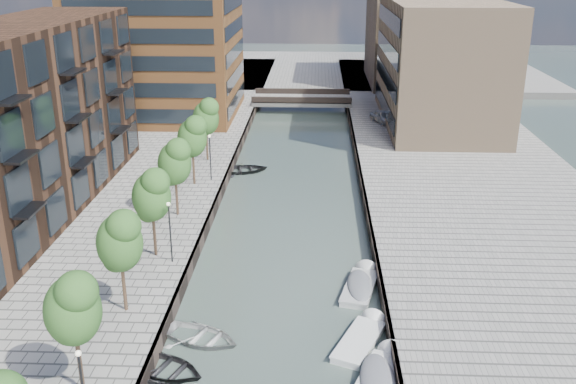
# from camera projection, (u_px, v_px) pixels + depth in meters

# --- Properties ---
(water) EXTENTS (300.00, 300.00, 0.00)m
(water) POSITION_uv_depth(u_px,v_px,m) (293.00, 192.00, 56.46)
(water) COLOR #38473F
(water) RESTS_ON ground
(quay_right) EXTENTS (20.00, 140.00, 1.00)m
(quay_right) POSITION_uv_depth(u_px,v_px,m) (477.00, 189.00, 55.61)
(quay_right) COLOR gray
(quay_right) RESTS_ON ground
(quay_wall_left) EXTENTS (0.25, 140.00, 1.00)m
(quay_wall_left) POSITION_uv_depth(u_px,v_px,m) (224.00, 186.00, 56.54)
(quay_wall_left) COLOR #332823
(quay_wall_left) RESTS_ON ground
(quay_wall_right) EXTENTS (0.25, 140.00, 1.00)m
(quay_wall_right) POSITION_uv_depth(u_px,v_px,m) (362.00, 188.00, 56.03)
(quay_wall_right) COLOR #332823
(quay_wall_right) RESTS_ON ground
(far_closure) EXTENTS (80.00, 40.00, 1.00)m
(far_closure) POSITION_uv_depth(u_px,v_px,m) (306.00, 71.00, 112.48)
(far_closure) COLOR gray
(far_closure) RESTS_ON ground
(apartment_block) EXTENTS (8.00, 38.00, 14.00)m
(apartment_block) POSITION_uv_depth(u_px,v_px,m) (4.00, 130.00, 45.16)
(apartment_block) COLOR #321D13
(apartment_block) RESTS_ON quay_left
(tan_block_near) EXTENTS (12.00, 25.00, 14.00)m
(tan_block_near) POSITION_uv_depth(u_px,v_px,m) (439.00, 63.00, 73.60)
(tan_block_near) COLOR #907458
(tan_block_near) RESTS_ON quay_right
(tan_block_far) EXTENTS (12.00, 20.00, 16.00)m
(tan_block_far) POSITION_uv_depth(u_px,v_px,m) (410.00, 29.00, 97.61)
(tan_block_far) COLOR #907458
(tan_block_far) RESTS_ON quay_right
(bridge) EXTENTS (13.00, 6.00, 1.30)m
(bridge) POSITION_uv_depth(u_px,v_px,m) (302.00, 99.00, 85.95)
(bridge) COLOR gray
(bridge) RESTS_ON ground
(tree_1) EXTENTS (2.50, 2.50, 5.95)m
(tree_1) POSITION_uv_depth(u_px,v_px,m) (72.00, 306.00, 27.81)
(tree_1) COLOR #382619
(tree_1) RESTS_ON quay_left
(tree_2) EXTENTS (2.50, 2.50, 5.95)m
(tree_2) POSITION_uv_depth(u_px,v_px,m) (119.00, 239.00, 34.37)
(tree_2) COLOR #382619
(tree_2) RESTS_ON quay_left
(tree_3) EXTENTS (2.50, 2.50, 5.95)m
(tree_3) POSITION_uv_depth(u_px,v_px,m) (151.00, 194.00, 40.92)
(tree_3) COLOR #382619
(tree_3) RESTS_ON quay_left
(tree_4) EXTENTS (2.50, 2.50, 5.95)m
(tree_4) POSITION_uv_depth(u_px,v_px,m) (174.00, 161.00, 47.48)
(tree_4) COLOR #382619
(tree_4) RESTS_ON quay_left
(tree_5) EXTENTS (2.50, 2.50, 5.95)m
(tree_5) POSITION_uv_depth(u_px,v_px,m) (192.00, 136.00, 54.04)
(tree_5) COLOR #382619
(tree_5) RESTS_ON quay_left
(tree_6) EXTENTS (2.50, 2.50, 5.95)m
(tree_6) POSITION_uv_depth(u_px,v_px,m) (206.00, 116.00, 60.59)
(tree_6) COLOR #382619
(tree_6) RESTS_ON quay_left
(lamp_1) EXTENTS (0.24, 0.24, 4.12)m
(lamp_1) POSITION_uv_depth(u_px,v_px,m) (170.00, 226.00, 40.56)
(lamp_1) COLOR black
(lamp_1) RESTS_ON quay_left
(lamp_2) EXTENTS (0.24, 0.24, 4.12)m
(lamp_2) POSITION_uv_depth(u_px,v_px,m) (210.00, 153.00, 55.54)
(lamp_2) COLOR black
(lamp_2) RESTS_ON quay_left
(sloop_1) EXTENTS (5.08, 4.41, 0.88)m
(sloop_1) POSITION_uv_depth(u_px,v_px,m) (165.00, 372.00, 32.12)
(sloop_1) COLOR black
(sloop_1) RESTS_ON ground
(sloop_3) EXTENTS (5.25, 4.56, 0.91)m
(sloop_3) POSITION_uv_depth(u_px,v_px,m) (202.00, 340.00, 34.73)
(sloop_3) COLOR #ADADAB
(sloop_3) RESTS_ON ground
(sloop_4) EXTENTS (5.46, 4.49, 0.98)m
(sloop_4) POSITION_uv_depth(u_px,v_px,m) (243.00, 172.00, 61.67)
(sloop_4) COLOR black
(sloop_4) RESTS_ON ground
(motorboat_1) EXTENTS (3.77, 5.86, 1.85)m
(motorboat_1) POSITION_uv_depth(u_px,v_px,m) (381.00, 380.00, 31.14)
(motorboat_1) COLOR silver
(motorboat_1) RESTS_ON ground
(motorboat_2) EXTENTS (3.36, 5.04, 1.59)m
(motorboat_2) POSITION_uv_depth(u_px,v_px,m) (363.00, 338.00, 34.81)
(motorboat_2) COLOR white
(motorboat_2) RESTS_ON ground
(motorboat_4) EXTENTS (2.80, 5.20, 1.65)m
(motorboat_4) POSITION_uv_depth(u_px,v_px,m) (361.00, 285.00, 40.16)
(motorboat_4) COLOR #B3B3B1
(motorboat_4) RESTS_ON ground
(car) EXTENTS (3.09, 4.40, 1.39)m
(car) POSITION_uv_depth(u_px,v_px,m) (383.00, 117.00, 75.56)
(car) COLOR #AEB2B3
(car) RESTS_ON quay_right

